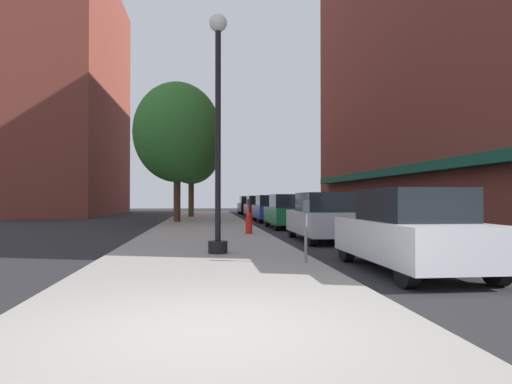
{
  "coord_description": "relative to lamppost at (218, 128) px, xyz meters",
  "views": [
    {
      "loc": [
        -0.07,
        -4.78,
        1.47
      ],
      "look_at": [
        2.65,
        19.24,
        1.8
      ],
      "focal_mm": 32.33,
      "sensor_mm": 36.0,
      "label": 1
    }
  ],
  "objects": [
    {
      "name": "ground_plane",
      "position": [
        3.73,
        11.45,
        -3.2
      ],
      "size": [
        90.0,
        90.0,
        0.0
      ],
      "primitive_type": "plane",
      "color": "#232326"
    },
    {
      "name": "sidewalk_slab",
      "position": [
        -0.27,
        12.45,
        -3.14
      ],
      "size": [
        4.8,
        50.0,
        0.12
      ],
      "primitive_type": "cube",
      "color": "gray",
      "rests_on": "ground"
    },
    {
      "name": "building_right_brick",
      "position": [
        14.72,
        15.45,
        8.64
      ],
      "size": [
        6.8,
        40.0,
        23.74
      ],
      "color": "brown",
      "rests_on": "ground"
    },
    {
      "name": "building_far_background",
      "position": [
        -11.28,
        30.45,
        7.06
      ],
      "size": [
        6.8,
        18.0,
        20.57
      ],
      "color": "brown",
      "rests_on": "ground"
    },
    {
      "name": "lamppost",
      "position": [
        0.0,
        0.0,
        0.0
      ],
      "size": [
        0.48,
        0.48,
        5.9
      ],
      "color": "black",
      "rests_on": "sidewalk_slab"
    },
    {
      "name": "fire_hydrant",
      "position": [
        1.36,
        6.1,
        -2.68
      ],
      "size": [
        0.33,
        0.26,
        0.79
      ],
      "color": "red",
      "rests_on": "sidewalk_slab"
    },
    {
      "name": "parking_meter_near",
      "position": [
        1.78,
        10.61,
        -2.25
      ],
      "size": [
        0.14,
        0.09,
        1.31
      ],
      "color": "slate",
      "rests_on": "sidewalk_slab"
    },
    {
      "name": "parking_meter_far",
      "position": [
        1.78,
        -1.88,
        -2.25
      ],
      "size": [
        0.14,
        0.09,
        1.31
      ],
      "color": "slate",
      "rests_on": "sidewalk_slab"
    },
    {
      "name": "tree_near",
      "position": [
        -1.28,
        22.79,
        1.73
      ],
      "size": [
        4.24,
        4.24,
        7.27
      ],
      "color": "#4C3823",
      "rests_on": "sidewalk_slab"
    },
    {
      "name": "tree_mid",
      "position": [
        -1.9,
        15.75,
        2.1
      ],
      "size": [
        5.07,
        5.07,
        8.1
      ],
      "color": "#422D1E",
      "rests_on": "sidewalk_slab"
    },
    {
      "name": "car_white",
      "position": [
        3.73,
        -2.59,
        -2.39
      ],
      "size": [
        1.8,
        4.3,
        1.66
      ],
      "rotation": [
        0.0,
        0.0,
        0.02
      ],
      "color": "black",
      "rests_on": "ground"
    },
    {
      "name": "car_silver",
      "position": [
        3.73,
        4.05,
        -2.39
      ],
      "size": [
        1.8,
        4.3,
        1.66
      ],
      "rotation": [
        0.0,
        0.0,
        -0.01
      ],
      "color": "black",
      "rests_on": "ground"
    },
    {
      "name": "car_green",
      "position": [
        3.73,
        10.8,
        -2.39
      ],
      "size": [
        1.8,
        4.3,
        1.66
      ],
      "rotation": [
        0.0,
        0.0,
        0.01
      ],
      "color": "black",
      "rests_on": "ground"
    },
    {
      "name": "car_blue",
      "position": [
        3.73,
        16.92,
        -2.39
      ],
      "size": [
        1.8,
        4.3,
        1.66
      ],
      "rotation": [
        0.0,
        0.0,
        0.02
      ],
      "color": "black",
      "rests_on": "ground"
    },
    {
      "name": "car_red",
      "position": [
        3.73,
        23.31,
        -2.39
      ],
      "size": [
        1.8,
        4.3,
        1.66
      ],
      "rotation": [
        0.0,
        0.0,
        0.02
      ],
      "color": "black",
      "rests_on": "ground"
    },
    {
      "name": "car_black",
      "position": [
        3.73,
        30.41,
        -2.39
      ],
      "size": [
        1.8,
        4.3,
        1.66
      ],
      "rotation": [
        0.0,
        0.0,
        -0.02
      ],
      "color": "black",
      "rests_on": "ground"
    }
  ]
}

